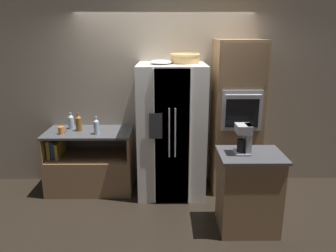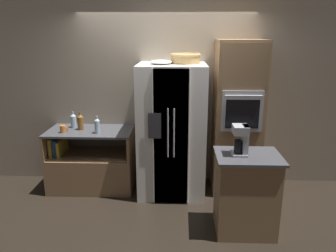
{
  "view_description": "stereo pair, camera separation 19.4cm",
  "coord_description": "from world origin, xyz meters",
  "px_view_note": "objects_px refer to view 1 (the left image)",
  "views": [
    {
      "loc": [
        0.01,
        -4.3,
        2.22
      ],
      "look_at": [
        0.05,
        -0.03,
        1.01
      ],
      "focal_mm": 35.0,
      "sensor_mm": 36.0,
      "label": 1
    },
    {
      "loc": [
        0.2,
        -4.29,
        2.22
      ],
      "look_at": [
        0.05,
        -0.03,
        1.01
      ],
      "focal_mm": 35.0,
      "sensor_mm": 36.0,
      "label": 2
    }
  ],
  "objects_px": {
    "bottle_tall": "(79,123)",
    "coffee_maker": "(245,138)",
    "wall_oven": "(236,117)",
    "bottle_wide": "(96,126)",
    "wicker_basket": "(185,58)",
    "fruit_bowl": "(161,62)",
    "mug": "(61,130)",
    "refrigerator": "(171,131)",
    "bottle_short": "(71,121)"
  },
  "relations": [
    {
      "from": "bottle_short",
      "to": "coffee_maker",
      "type": "distance_m",
      "value": 2.51
    },
    {
      "from": "refrigerator",
      "to": "fruit_bowl",
      "type": "distance_m",
      "value": 0.95
    },
    {
      "from": "bottle_short",
      "to": "refrigerator",
      "type": "bearing_deg",
      "value": -8.18
    },
    {
      "from": "fruit_bowl",
      "to": "bottle_tall",
      "type": "height_order",
      "value": "fruit_bowl"
    },
    {
      "from": "bottle_tall",
      "to": "bottle_short",
      "type": "relative_size",
      "value": 1.09
    },
    {
      "from": "bottle_wide",
      "to": "coffee_maker",
      "type": "bearing_deg",
      "value": -26.25
    },
    {
      "from": "wall_oven",
      "to": "fruit_bowl",
      "type": "height_order",
      "value": "wall_oven"
    },
    {
      "from": "refrigerator",
      "to": "bottle_short",
      "type": "bearing_deg",
      "value": 171.82
    },
    {
      "from": "wall_oven",
      "to": "wicker_basket",
      "type": "relative_size",
      "value": 5.22
    },
    {
      "from": "wicker_basket",
      "to": "bottle_tall",
      "type": "xyz_separation_m",
      "value": [
        -1.48,
        0.01,
        -0.89
      ]
    },
    {
      "from": "bottle_wide",
      "to": "wall_oven",
      "type": "bearing_deg",
      "value": 4.71
    },
    {
      "from": "fruit_bowl",
      "to": "coffee_maker",
      "type": "height_order",
      "value": "fruit_bowl"
    },
    {
      "from": "wall_oven",
      "to": "bottle_wide",
      "type": "xyz_separation_m",
      "value": [
        -1.94,
        -0.16,
        -0.08
      ]
    },
    {
      "from": "mug",
      "to": "fruit_bowl",
      "type": "bearing_deg",
      "value": 0.71
    },
    {
      "from": "bottle_tall",
      "to": "coffee_maker",
      "type": "xyz_separation_m",
      "value": [
        2.09,
        -1.06,
        0.11
      ]
    },
    {
      "from": "wall_oven",
      "to": "bottle_tall",
      "type": "distance_m",
      "value": 2.22
    },
    {
      "from": "wicker_basket",
      "to": "fruit_bowl",
      "type": "relative_size",
      "value": 1.39
    },
    {
      "from": "wicker_basket",
      "to": "bottle_tall",
      "type": "bearing_deg",
      "value": 179.78
    },
    {
      "from": "wall_oven",
      "to": "bottle_wide",
      "type": "height_order",
      "value": "wall_oven"
    },
    {
      "from": "mug",
      "to": "coffee_maker",
      "type": "height_order",
      "value": "coffee_maker"
    },
    {
      "from": "fruit_bowl",
      "to": "coffee_maker",
      "type": "xyz_separation_m",
      "value": [
        0.93,
        -0.92,
        -0.74
      ]
    },
    {
      "from": "refrigerator",
      "to": "wall_oven",
      "type": "distance_m",
      "value": 0.93
    },
    {
      "from": "bottle_short",
      "to": "wall_oven",
      "type": "bearing_deg",
      "value": -2.64
    },
    {
      "from": "coffee_maker",
      "to": "bottle_tall",
      "type": "bearing_deg",
      "value": 153.21
    },
    {
      "from": "fruit_bowl",
      "to": "mug",
      "type": "xyz_separation_m",
      "value": [
        -1.37,
        -0.02,
        -0.92
      ]
    },
    {
      "from": "mug",
      "to": "refrigerator",
      "type": "bearing_deg",
      "value": 1.9
    },
    {
      "from": "refrigerator",
      "to": "fruit_bowl",
      "type": "relative_size",
      "value": 6.21
    },
    {
      "from": "bottle_wide",
      "to": "coffee_maker",
      "type": "relative_size",
      "value": 0.74
    },
    {
      "from": "refrigerator",
      "to": "bottle_short",
      "type": "distance_m",
      "value": 1.46
    },
    {
      "from": "wicker_basket",
      "to": "bottle_short",
      "type": "relative_size",
      "value": 1.73
    },
    {
      "from": "bottle_wide",
      "to": "coffee_maker",
      "type": "xyz_separation_m",
      "value": [
        1.81,
        -0.89,
        0.12
      ]
    },
    {
      "from": "bottle_tall",
      "to": "mug",
      "type": "relative_size",
      "value": 2.22
    },
    {
      "from": "wall_oven",
      "to": "coffee_maker",
      "type": "bearing_deg",
      "value": -97.09
    },
    {
      "from": "bottle_tall",
      "to": "refrigerator",
      "type": "bearing_deg",
      "value": -4.47
    },
    {
      "from": "bottle_short",
      "to": "bottle_wide",
      "type": "height_order",
      "value": "bottle_wide"
    },
    {
      "from": "coffee_maker",
      "to": "bottle_short",
      "type": "bearing_deg",
      "value": 152.46
    },
    {
      "from": "refrigerator",
      "to": "wicker_basket",
      "type": "xyz_separation_m",
      "value": [
        0.18,
        0.1,
        0.98
      ]
    },
    {
      "from": "wicker_basket",
      "to": "wall_oven",
      "type": "bearing_deg",
      "value": 0.17
    },
    {
      "from": "bottle_tall",
      "to": "mug",
      "type": "distance_m",
      "value": 0.26
    },
    {
      "from": "bottle_tall",
      "to": "bottle_wide",
      "type": "xyz_separation_m",
      "value": [
        0.28,
        -0.16,
        -0.01
      ]
    },
    {
      "from": "bottle_tall",
      "to": "wall_oven",
      "type": "bearing_deg",
      "value": -0.09
    },
    {
      "from": "bottle_short",
      "to": "mug",
      "type": "relative_size",
      "value": 2.04
    },
    {
      "from": "wicker_basket",
      "to": "coffee_maker",
      "type": "height_order",
      "value": "wicker_basket"
    },
    {
      "from": "bottle_short",
      "to": "bottle_wide",
      "type": "xyz_separation_m",
      "value": [
        0.42,
        -0.27,
        0.0
      ]
    },
    {
      "from": "mug",
      "to": "coffee_maker",
      "type": "xyz_separation_m",
      "value": [
        2.29,
        -0.9,
        0.18
      ]
    },
    {
      "from": "bottle_tall",
      "to": "bottle_short",
      "type": "height_order",
      "value": "bottle_tall"
    },
    {
      "from": "fruit_bowl",
      "to": "bottle_wide",
      "type": "relative_size",
      "value": 1.19
    },
    {
      "from": "fruit_bowl",
      "to": "wicker_basket",
      "type": "bearing_deg",
      "value": 21.95
    },
    {
      "from": "bottle_tall",
      "to": "mug",
      "type": "xyz_separation_m",
      "value": [
        -0.2,
        -0.15,
        -0.07
      ]
    },
    {
      "from": "fruit_bowl",
      "to": "mug",
      "type": "height_order",
      "value": "fruit_bowl"
    }
  ]
}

